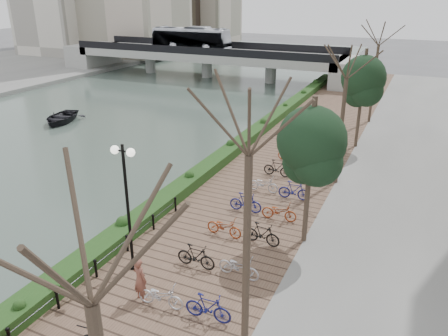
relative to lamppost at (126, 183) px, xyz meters
The scene contains 11 objects.
ground 6.34m from the lamppost, 119.39° to the right, with size 220.00×220.00×0.00m, color #59595B.
river_water 27.46m from the lamppost, 129.67° to the left, with size 30.00×130.00×0.02m, color #47594F.
promenade 14.06m from the lamppost, 82.84° to the left, with size 8.00×75.00×0.50m, color brown.
hedge 16.34m from the lamppost, 96.17° to the left, with size 1.10×56.00×0.60m, color #183B15.
chain_fence 4.09m from the lamppost, 113.45° to the right, with size 0.10×14.10×0.70m.
lamppost is the anchor object (origin of this frame).
pedestrian 3.54m from the lamppost, 46.26° to the right, with size 0.62×0.41×1.71m, color brown.
bicycle_parking 7.74m from the lamppost, 63.15° to the left, with size 2.40×17.32×1.00m.
street_trees 10.29m from the lamppost, 56.44° to the left, with size 3.20×37.12×6.80m.
bridge 44.60m from the lamppost, 113.52° to the left, with size 36.00×10.77×6.50m.
boat 25.24m from the lamppost, 140.23° to the left, with size 3.21×4.50×0.93m, color black.
Camera 1 is at (11.78, -7.75, 10.79)m, focal length 35.00 mm.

